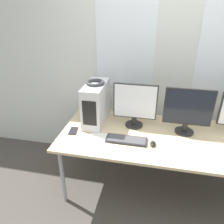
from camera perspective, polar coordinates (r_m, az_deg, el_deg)
ground_plane at (r=2.43m, az=12.65°, el=-26.58°), size 14.00×14.00×0.00m
wall_back at (r=2.58m, az=15.97°, el=13.05°), size 8.00×0.07×2.70m
desk at (r=2.31m, az=14.43°, el=-7.17°), size 2.20×0.92×0.71m
pc_tower at (r=2.39m, az=-4.22°, el=2.22°), size 0.21×0.49×0.45m
headphones at (r=2.30m, az=-4.41°, el=7.67°), size 0.20×0.20×0.03m
monitor_main at (r=2.30m, az=6.02°, el=1.99°), size 0.46×0.19×0.48m
monitor_right_near at (r=2.29m, az=19.20°, el=0.45°), size 0.47×0.19×0.49m
keyboard at (r=2.16m, az=3.79°, el=-7.27°), size 0.40×0.15×0.02m
mouse at (r=2.13m, az=10.65°, el=-8.18°), size 0.05×0.09×0.03m
cell_phone at (r=2.34m, az=-10.07°, el=-4.87°), size 0.10×0.16×0.01m
paper_sheet_left at (r=2.15m, az=-3.53°, el=-7.66°), size 0.25×0.32×0.00m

